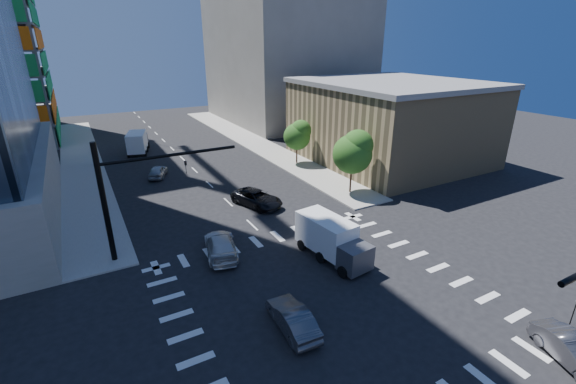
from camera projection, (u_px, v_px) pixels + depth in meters
ground at (328, 298)px, 24.80m from camera, size 160.00×160.00×0.00m
road_markings at (328, 298)px, 24.80m from camera, size 20.00×20.00×0.01m
sidewalk_ne at (252, 141)px, 62.95m from camera, size 5.00×60.00×0.15m
sidewalk_nw at (82, 163)px, 51.66m from camera, size 5.00×60.00×0.15m
commercial_building at (390, 121)px, 52.04m from camera, size 20.50×22.50×10.60m
bg_building_ne at (286, 48)px, 76.59m from camera, size 24.00×30.00×28.00m
signal_mast_nw at (125, 189)px, 27.62m from camera, size 10.20×0.40×9.00m
tree_south at (354, 151)px, 40.09m from camera, size 4.16×4.16×6.82m
tree_north at (298, 135)px, 50.25m from camera, size 3.54×3.52×5.78m
no_parking_sign at (575, 307)px, 21.81m from camera, size 0.30×0.06×2.20m
car_nb_right at (573, 351)px, 19.57m from camera, size 2.78×4.60×1.43m
car_nb_far at (257, 198)px, 38.38m from camera, size 4.34×6.21×1.57m
car_sb_near at (221, 245)px, 29.56m from camera, size 3.38×5.81×1.58m
car_sb_mid at (158, 171)px, 46.47m from camera, size 3.22×4.52×1.43m
car_sb_cross at (293, 318)px, 21.85m from camera, size 1.81×4.53×1.47m
box_truck_near at (334, 243)px, 28.70m from camera, size 3.15×6.08×3.06m
box_truck_far at (138, 143)px, 56.54m from camera, size 4.02×6.46×3.15m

